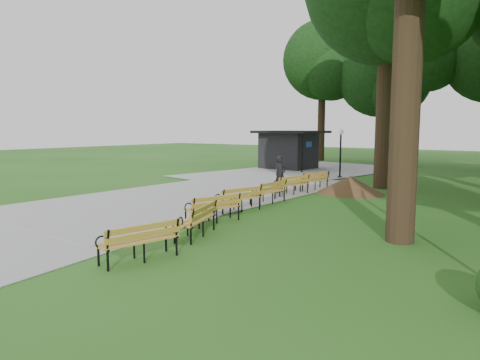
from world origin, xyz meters
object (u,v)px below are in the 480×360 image
Objects in this scene: bench_1 at (195,220)px; bench_6 at (312,181)px; dirt_mound at (350,185)px; bench_2 at (213,208)px; bench_3 at (238,199)px; kiosk at (289,150)px; lamp_post at (341,142)px; bench_4 at (268,192)px; person at (280,175)px; bench_0 at (139,241)px; bench_5 at (290,185)px.

bench_1 is 9.67m from bench_6.
dirt_mound is 1.32× the size of bench_2.
bench_1 is at bearing 24.58° from bench_6.
bench_2 is 1.00× the size of bench_3.
lamp_post is at bearing -28.67° from kiosk.
bench_2 is at bearing 8.84° from bench_4.
bench_1 and bench_4 have the same top height.
lamp_post reaches higher than bench_1.
person is at bearing -153.47° from bench_3.
bench_0 is at bearing 25.08° from bench_6.
bench_2 is (-0.73, 1.62, 0.00)m from bench_1.
person is 3.09m from dirt_mound.
bench_4 is at bearing -110.91° from dirt_mound.
lamp_post is at bearing -153.95° from bench_6.
bench_5 is at bearing -156.99° from bench_0.
person is 0.87× the size of bench_5.
bench_3 is at bearing -152.51° from bench_0.
bench_1 is at bearing -92.57° from dirt_mound.
bench_5 is (-1.92, -1.88, 0.05)m from dirt_mound.
dirt_mound is at bearing -41.01° from person.
bench_2 is at bearing -98.29° from dirt_mound.
lamp_post is 1.12× the size of dirt_mound.
bench_6 is at bearing -177.91° from dirt_mound.
bench_0 and bench_1 have the same top height.
bench_1 is 1.00× the size of bench_6.
dirt_mound is at bearing -62.70° from lamp_post.
lamp_post is 11.69m from bench_3.
bench_1 is at bearing 14.49° from bench_4.
bench_5 is (6.10, -10.52, -0.90)m from kiosk.
bench_3 is (6.45, -14.82, -0.90)m from kiosk.
person is at bearing 175.48° from bench_1.
bench_3 is (-1.14, 3.46, 0.00)m from bench_1.
lamp_post reaches higher than dirt_mound.
bench_0 is 1.00× the size of bench_2.
bench_1 is at bearing -64.05° from kiosk.
bench_3 is at bearing 18.67° from bench_6.
kiosk is 10.73m from bench_6.
dirt_mound is 8.10m from bench_2.
bench_6 is at bearing 168.89° from bench_1.
bench_5 reaches higher than dirt_mound.
bench_3 reaches higher than dirt_mound.
bench_5 is (-0.32, 2.31, 0.00)m from bench_4.
person is 4.60m from bench_3.
bench_1 is at bearing 32.53° from bench_3.
bench_4 reaches higher than dirt_mound.
dirt_mound is at bearing -43.74° from kiosk.
lamp_post is 15.25m from bench_1.
dirt_mound is at bearing 108.37° from bench_6.
bench_1 is (2.33, -14.98, -1.61)m from lamp_post.
bench_6 is (-1.83, -0.07, 0.05)m from dirt_mound.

